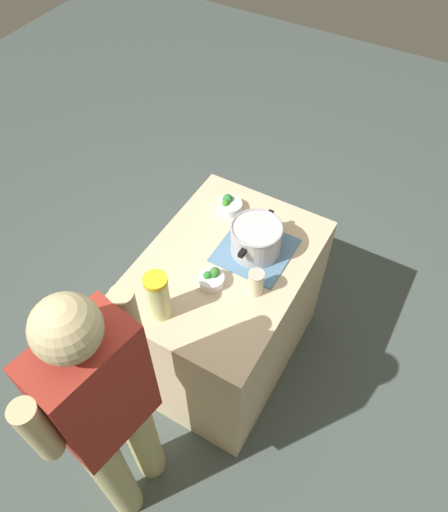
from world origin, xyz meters
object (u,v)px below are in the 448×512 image
cooking_pot (256,238)px  lemonade_pitcher (158,296)px  mason_jar (256,283)px  broccoli_bowl_center (229,205)px  person_cook (109,416)px  broccoli_bowl_front (212,278)px

cooking_pot → lemonade_pitcher: size_ratio=1.28×
lemonade_pitcher → mason_jar: lemonade_pitcher is taller
lemonade_pitcher → broccoli_bowl_center: size_ratio=1.93×
cooking_pot → mason_jar: 0.23m
person_cook → cooking_pot: bearing=174.8°
lemonade_pitcher → broccoli_bowl_center: 0.69m
cooking_pot → broccoli_bowl_front: size_ratio=2.67×
mason_jar → broccoli_bowl_front: 0.20m
lemonade_pitcher → person_cook: 0.50m
broccoli_bowl_front → person_cook: size_ratio=0.07×
person_cook → broccoli_bowl_center: bearing=-172.5°
mason_jar → broccoli_bowl_center: size_ratio=1.02×
person_cook → broccoli_bowl_front: bearing=179.5°
broccoli_bowl_front → cooking_pot: bearing=162.5°
mason_jar → broccoli_bowl_center: 0.52m
mason_jar → person_cook: 0.80m
mason_jar → person_cook: bearing=-14.3°
lemonade_pitcher → person_cook: bearing=12.2°
mason_jar → person_cook: person_cook is taller
cooking_pot → broccoli_bowl_center: cooking_pot is taller
mason_jar → person_cook: (0.77, -0.20, -0.04)m
broccoli_bowl_center → person_cook: person_cook is taller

